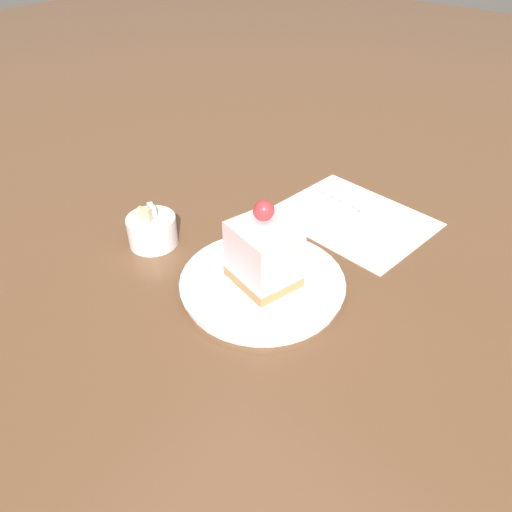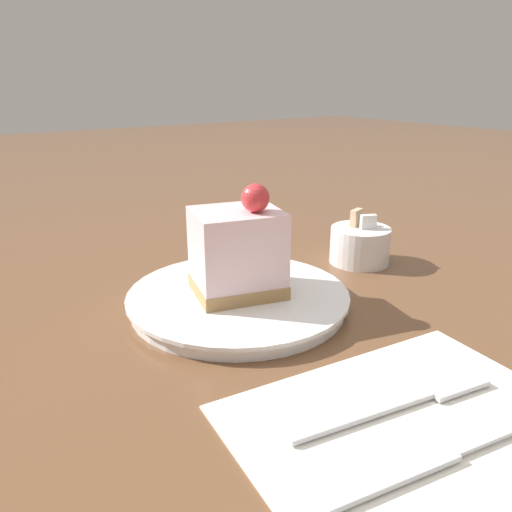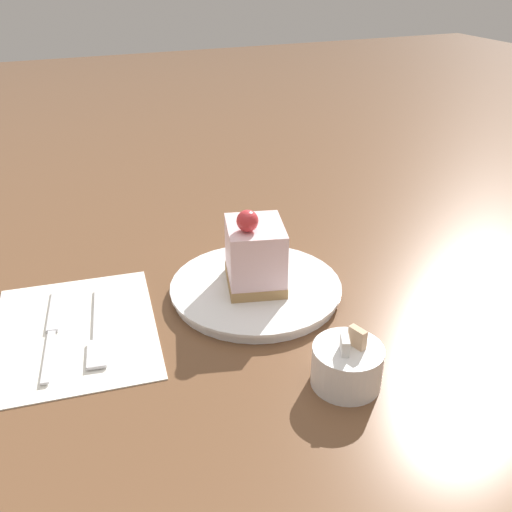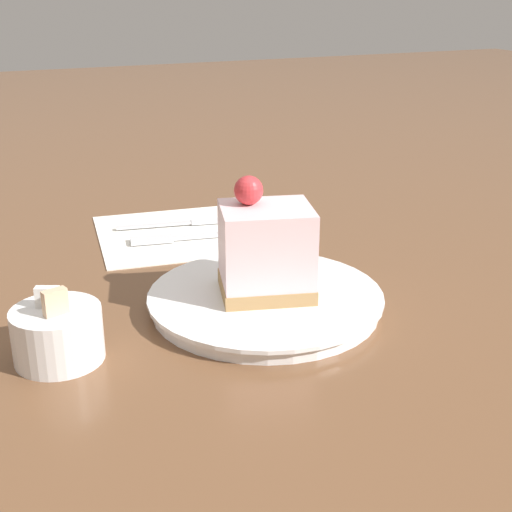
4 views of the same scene
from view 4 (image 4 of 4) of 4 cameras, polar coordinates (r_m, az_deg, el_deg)
ground_plane at (r=0.71m, az=-0.72°, el=-3.68°), size 4.00×4.00×0.00m
plate at (r=0.70m, az=0.76°, el=-3.51°), size 0.23×0.23×0.02m
cake_slice at (r=0.68m, az=0.79°, el=0.55°), size 0.09×0.10×0.11m
napkin at (r=0.91m, az=-4.85°, el=1.97°), size 0.22×0.26×0.00m
fork at (r=0.88m, az=-5.50°, el=1.53°), size 0.04×0.17×0.00m
knife at (r=0.93m, az=-4.09°, el=2.79°), size 0.04×0.19×0.00m
sugar_bowl at (r=0.62m, az=-15.59°, el=-6.01°), size 0.08×0.08×0.07m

